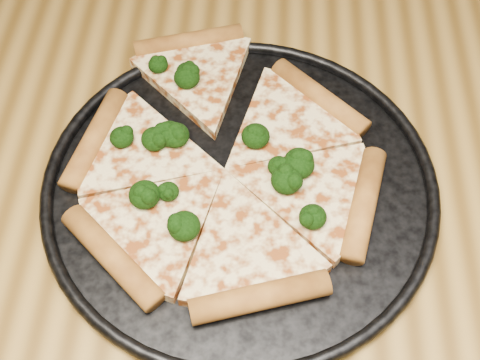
{
  "coord_description": "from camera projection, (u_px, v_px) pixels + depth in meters",
  "views": [
    {
      "loc": [
        -0.04,
        -0.3,
        1.3
      ],
      "look_at": [
        -0.06,
        0.07,
        0.77
      ],
      "focal_mm": 48.19,
      "sensor_mm": 36.0,
      "label": 1
    }
  ],
  "objects": [
    {
      "name": "broccoli_florets",
      "position": [
        214.0,
        152.0,
        0.66
      ],
      "size": [
        0.22,
        0.24,
        0.02
      ],
      "color": "black",
      "rests_on": "pizza"
    },
    {
      "name": "pizza",
      "position": [
        223.0,
        164.0,
        0.66
      ],
      "size": [
        0.33,
        0.38,
        0.02
      ],
      "rotation": [
        0.0,
        0.0,
        0.29
      ],
      "color": "#F4D895",
      "rests_on": "pizza_pan"
    },
    {
      "name": "dining_table",
      "position": [
        289.0,
        288.0,
        0.7
      ],
      "size": [
        1.2,
        0.9,
        0.75
      ],
      "color": "olive",
      "rests_on": "ground"
    },
    {
      "name": "pizza_pan",
      "position": [
        240.0,
        184.0,
        0.66
      ],
      "size": [
        0.41,
        0.41,
        0.02
      ],
      "color": "black",
      "rests_on": "dining_table"
    }
  ]
}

